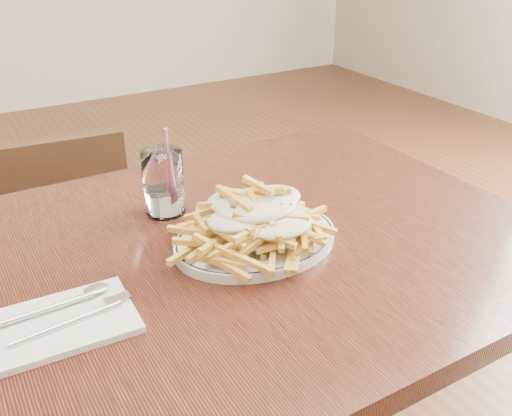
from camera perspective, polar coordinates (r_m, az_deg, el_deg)
table at (r=1.00m, az=-5.20°, el=-8.18°), size 1.20×0.80×0.75m
chair_far at (r=1.61m, az=-19.07°, el=-4.18°), size 0.40×0.40×0.80m
fries_plate at (r=0.97m, az=0.00°, el=-3.14°), size 0.34×0.32×0.02m
loaded_fries at (r=0.94m, az=0.00°, el=-0.43°), size 0.27×0.22×0.08m
napkin at (r=0.84m, az=-19.25°, el=-10.94°), size 0.21×0.14×0.01m
cutlery at (r=0.84m, az=-19.45°, el=-10.28°), size 0.20×0.08×0.01m
water_glass at (r=1.07m, az=-9.21°, el=2.18°), size 0.08×0.08×0.17m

